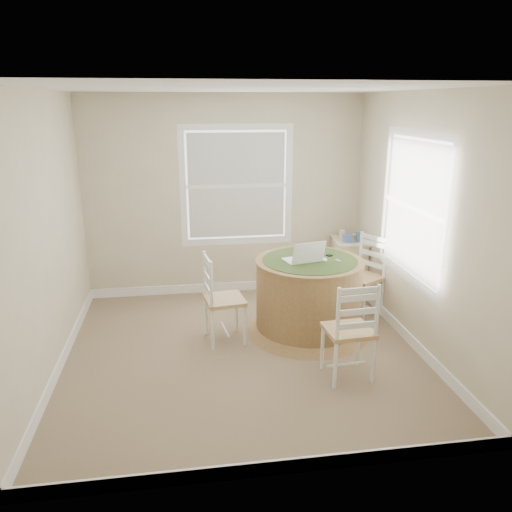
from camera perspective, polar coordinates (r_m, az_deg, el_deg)
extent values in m
cube|color=#8D7159|center=(5.27, -1.48, -11.08)|extent=(3.60, 3.60, 0.02)
cube|color=white|center=(4.64, -1.74, 18.74)|extent=(3.60, 3.60, 0.02)
cube|color=#BDAF94|center=(6.55, -3.55, 6.73)|extent=(3.60, 0.02, 2.60)
cube|color=#BDAF94|center=(3.09, 2.54, -5.35)|extent=(3.60, 0.02, 2.60)
cube|color=#BDAF94|center=(4.92, -23.04, 1.87)|extent=(0.02, 3.60, 2.60)
cube|color=#BDAF94|center=(5.31, 18.20, 3.45)|extent=(0.02, 3.60, 2.60)
cube|color=white|center=(6.86, -3.35, -3.53)|extent=(3.60, 0.02, 0.12)
cube|color=white|center=(3.76, 2.21, -22.99)|extent=(3.60, 0.02, 0.12)
cube|color=white|center=(5.35, -21.26, -11.04)|extent=(0.02, 3.60, 0.12)
cube|color=white|center=(5.71, 16.86, -8.73)|extent=(0.02, 3.60, 0.12)
cylinder|color=olive|center=(5.56, 6.03, -4.25)|extent=(1.16, 1.16, 0.76)
cone|color=olive|center=(5.72, 5.90, -8.16)|extent=(1.36, 1.36, 0.08)
cylinder|color=olive|center=(5.44, 6.15, -0.63)|extent=(1.18, 1.18, 0.03)
cylinder|color=#324A20|center=(5.43, 6.16, -0.47)|extent=(1.03, 1.03, 0.01)
cone|color=#324A20|center=(5.45, 6.14, -1.03)|extent=(1.14, 1.14, 0.10)
cube|color=white|center=(5.41, 5.25, -0.47)|extent=(0.42, 0.34, 0.02)
cube|color=silver|center=(5.41, 5.25, -0.37)|extent=(0.33, 0.21, 0.00)
cube|color=black|center=(5.24, 6.08, 0.37)|extent=(0.38, 0.15, 0.24)
ellipsoid|color=white|center=(5.43, 7.76, -0.41)|extent=(0.09, 0.12, 0.04)
cube|color=#B7BABF|center=(5.44, 9.38, -0.55)|extent=(0.07, 0.10, 0.02)
cube|color=black|center=(5.58, 8.38, 0.01)|extent=(0.07, 0.06, 0.02)
cube|color=#F4E5B7|center=(6.81, 10.52, -1.26)|extent=(0.44, 0.57, 0.72)
cube|color=#F4E5B7|center=(6.71, 10.69, 1.75)|extent=(0.47, 0.60, 0.02)
cube|color=beige|center=(6.84, 8.85, -3.02)|extent=(0.06, 0.45, 0.15)
cube|color=beige|center=(6.77, 8.94, -1.25)|extent=(0.06, 0.45, 0.15)
cube|color=beige|center=(6.71, 9.02, 0.47)|extent=(0.06, 0.45, 0.15)
cube|color=#4F65B5|center=(6.58, 10.44, 2.01)|extent=(0.13, 0.13, 0.10)
cube|color=#E0AB4F|center=(6.76, 11.21, 2.19)|extent=(0.16, 0.12, 0.06)
cube|color=#376AA6|center=(6.63, 11.73, 2.15)|extent=(0.09, 0.09, 0.12)
cylinder|color=beige|center=(6.82, 9.83, 2.53)|extent=(0.07, 0.07, 0.09)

